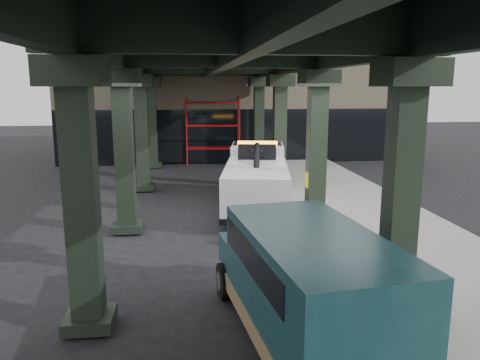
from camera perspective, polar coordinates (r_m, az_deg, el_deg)
ground at (r=13.29m, az=0.36°, el=-8.47°), size 90.00×90.00×0.00m
sidewalk at (r=16.23m, az=15.52°, el=-4.93°), size 5.00×40.00×0.15m
lane_stripe at (r=15.43m, az=5.77°, el=-5.67°), size 0.12×38.00×0.01m
viaduct at (r=14.49m, az=-2.22°, el=15.12°), size 7.40×32.00×6.40m
building at (r=32.60m, az=-0.38°, el=10.44°), size 22.00×10.00×8.00m
scaffolding at (r=27.20m, az=-3.37°, el=6.26°), size 3.08×0.88×4.00m
tow_truck at (r=17.50m, az=2.06°, el=0.44°), size 3.18×7.70×2.46m
towed_van at (r=8.30m, az=7.95°, el=-12.46°), size 2.72×5.57×2.17m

